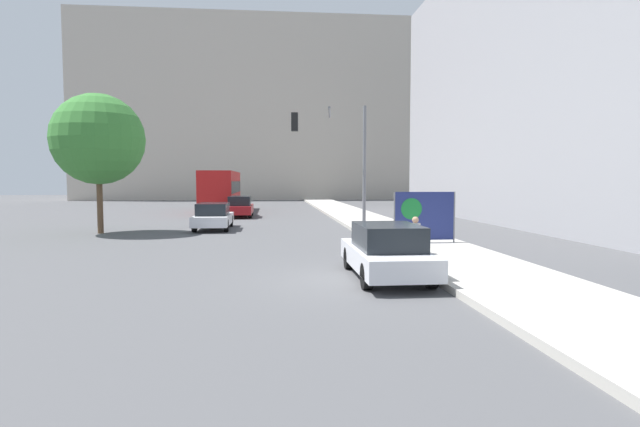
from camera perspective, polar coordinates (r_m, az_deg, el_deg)
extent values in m
plane|color=#4F4F51|center=(13.17, 4.96, -7.57)|extent=(160.00, 160.00, 0.00)
cube|color=#B7B2A8|center=(28.41, 6.31, -1.27)|extent=(3.52, 90.00, 0.18)
cube|color=#BCB2A3|center=(72.10, -5.31, 11.37)|extent=(52.00, 12.00, 24.18)
cube|color=#99999E|center=(35.18, 25.81, 13.59)|extent=(10.00, 32.00, 17.59)
cylinder|color=#474C56|center=(16.55, 10.40, -3.84)|extent=(0.03, 0.03, 0.47)
cylinder|color=#474C56|center=(16.66, 11.63, -3.81)|extent=(0.03, 0.03, 0.47)
cylinder|color=#474C56|center=(16.90, 10.06, -3.67)|extent=(0.03, 0.03, 0.47)
cylinder|color=#474C56|center=(17.01, 11.26, -3.64)|extent=(0.03, 0.03, 0.47)
cube|color=navy|center=(16.75, 10.85, -2.91)|extent=(0.40, 0.40, 0.02)
cube|color=navy|center=(16.91, 10.68, -2.17)|extent=(0.40, 0.02, 0.38)
cylinder|color=black|center=(16.58, 11.01, -2.63)|extent=(0.18, 0.42, 0.18)
cylinder|color=black|center=(16.43, 11.20, -3.91)|extent=(0.16, 0.16, 0.47)
cube|color=black|center=(16.40, 11.25, -4.57)|extent=(0.20, 0.28, 0.10)
cylinder|color=#9E9EA3|center=(16.75, 10.83, -1.98)|extent=(0.34, 0.34, 0.52)
sphere|color=tan|center=(16.71, 10.85, -0.72)|extent=(0.22, 0.22, 0.22)
cylinder|color=#9E9EA3|center=(16.57, 9.83, -1.75)|extent=(0.45, 0.09, 0.09)
cube|color=white|center=(16.52, 9.15, -1.56)|extent=(0.50, 0.02, 0.40)
cube|color=black|center=(16.50, 9.16, -1.56)|extent=(0.38, 0.01, 0.10)
cylinder|color=#756651|center=(19.96, 9.26, -2.03)|extent=(0.28, 0.28, 0.81)
cylinder|color=#B23333|center=(19.90, 9.28, 0.03)|extent=(0.34, 0.34, 0.64)
sphere|color=#936B4C|center=(19.88, 9.29, 1.25)|extent=(0.21, 0.21, 0.21)
cylinder|color=slate|center=(19.46, 8.50, -0.45)|extent=(0.06, 0.06, 1.97)
cylinder|color=slate|center=(20.18, 15.09, -0.39)|extent=(0.06, 0.06, 1.97)
cube|color=navy|center=(19.78, 11.85, -0.27)|extent=(2.39, 0.02, 1.87)
cylinder|color=#197A33|center=(19.60, 10.42, 0.53)|extent=(0.82, 0.01, 0.82)
cylinder|color=slate|center=(23.09, 5.09, 5.01)|extent=(0.16, 0.16, 5.81)
cylinder|color=slate|center=(23.25, 1.10, 11.46)|extent=(0.51, 3.19, 0.11)
cube|color=black|center=(23.27, -2.91, 10.41)|extent=(0.34, 0.34, 0.84)
sphere|color=green|center=(23.24, -2.91, 9.72)|extent=(0.18, 0.18, 0.18)
cube|color=silver|center=(13.44, 7.54, -5.02)|extent=(1.79, 4.49, 0.54)
cube|color=black|center=(13.19, 7.74, -2.62)|extent=(1.54, 2.33, 0.64)
cylinder|color=black|center=(14.68, 3.30, -5.11)|extent=(0.22, 0.64, 0.64)
cylinder|color=black|center=(15.00, 9.27, -4.96)|extent=(0.22, 0.64, 0.64)
cylinder|color=black|center=(11.98, 5.36, -7.16)|extent=(0.22, 0.64, 0.64)
cylinder|color=black|center=(12.37, 12.59, -6.88)|extent=(0.22, 0.64, 0.64)
cube|color=silver|center=(27.03, -12.08, -0.66)|extent=(1.79, 4.57, 0.51)
cube|color=black|center=(26.81, -12.14, 0.51)|extent=(1.54, 2.38, 0.61)
cylinder|color=black|center=(28.54, -13.31, -0.86)|extent=(0.22, 0.64, 0.64)
cylinder|color=black|center=(28.37, -10.17, -0.85)|extent=(0.22, 0.64, 0.64)
cylinder|color=black|center=(25.75, -14.16, -1.37)|extent=(0.22, 0.64, 0.64)
cylinder|color=black|center=(25.56, -10.68, -1.36)|extent=(0.22, 0.64, 0.64)
cube|color=maroon|center=(35.66, -9.13, 0.48)|extent=(1.75, 4.39, 0.56)
cube|color=black|center=(35.45, -9.16, 1.45)|extent=(1.50, 2.28, 0.66)
cylinder|color=black|center=(37.08, -10.17, 0.24)|extent=(0.22, 0.64, 0.64)
cylinder|color=black|center=(36.99, -7.81, 0.25)|extent=(0.22, 0.64, 0.64)
cylinder|color=black|center=(34.37, -10.53, -0.05)|extent=(0.22, 0.64, 0.64)
cylinder|color=black|center=(34.27, -7.99, -0.03)|extent=(0.22, 0.64, 0.64)
cube|color=red|center=(41.85, -11.23, 2.76)|extent=(2.47, 10.58, 2.86)
cube|color=black|center=(41.85, -11.24, 3.00)|extent=(2.49, 10.05, 0.93)
cylinder|color=black|center=(45.27, -12.17, 1.10)|extent=(0.30, 1.04, 1.04)
cylinder|color=black|center=(45.07, -9.43, 1.12)|extent=(0.30, 1.04, 1.04)
cylinder|color=black|center=(38.77, -13.28, 0.64)|extent=(0.30, 1.04, 1.04)
cylinder|color=black|center=(38.54, -10.08, 0.67)|extent=(0.30, 1.04, 1.04)
cylinder|color=brown|center=(26.59, -23.85, 1.18)|extent=(0.28, 0.28, 3.05)
sphere|color=#387A33|center=(26.64, -24.03, 7.76)|extent=(4.39, 4.39, 4.39)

